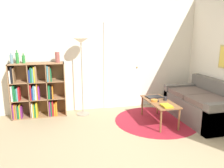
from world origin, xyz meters
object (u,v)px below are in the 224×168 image
(floor_lamp, at_px, (81,51))
(bottle_middle, at_px, (17,58))
(bookshelf, at_px, (36,92))
(bottle_right, at_px, (24,59))
(couch, at_px, (204,106))
(bottle_left, at_px, (11,59))
(laptop, at_px, (154,97))
(bowl, at_px, (154,100))
(cup, at_px, (165,99))
(vase_on_shelf, at_px, (57,57))
(coffee_table, at_px, (159,104))

(floor_lamp, bearing_deg, bottle_middle, 173.91)
(bookshelf, xyz_separation_m, floor_lamp, (0.97, -0.12, 0.84))
(bottle_right, bearing_deg, couch, -16.10)
(bottle_left, relative_size, bottle_middle, 0.83)
(laptop, xyz_separation_m, bottle_left, (-2.84, 0.68, 0.80))
(laptop, relative_size, bottle_right, 1.66)
(bowl, distance_m, cup, 0.25)
(vase_on_shelf, bearing_deg, bookshelf, 179.76)
(floor_lamp, xyz_separation_m, couch, (2.41, -0.89, -1.10))
(coffee_table, bearing_deg, bowl, 179.83)
(coffee_table, xyz_separation_m, bottle_left, (-2.84, 0.96, 0.86))
(laptop, distance_m, cup, 0.29)
(couch, bearing_deg, coffee_table, 175.72)
(laptop, bearing_deg, vase_on_shelf, 161.16)
(coffee_table, height_order, bottle_left, bottle_left)
(coffee_table, xyz_separation_m, cup, (0.13, 0.02, 0.09))
(vase_on_shelf, bearing_deg, floor_lamp, -13.75)
(bookshelf, distance_m, laptop, 2.51)
(floor_lamp, distance_m, vase_on_shelf, 0.52)
(bowl, height_order, vase_on_shelf, vase_on_shelf)
(floor_lamp, relative_size, bottle_middle, 6.16)
(bottle_middle, bearing_deg, bowl, -20.09)
(bottle_right, bearing_deg, laptop, -14.59)
(bottle_right, bearing_deg, bookshelf, -4.98)
(bowl, xyz_separation_m, cup, (0.24, 0.02, 0.02))
(coffee_table, xyz_separation_m, bottle_right, (-2.61, 0.96, 0.85))
(bookshelf, height_order, coffee_table, bookshelf)
(bookshelf, distance_m, bottle_middle, 0.79)
(coffee_table, distance_m, bottle_middle, 3.02)
(coffee_table, xyz_separation_m, vase_on_shelf, (-1.93, 0.94, 0.88))
(floor_lamp, height_order, bottle_left, floor_lamp)
(bookshelf, height_order, vase_on_shelf, vase_on_shelf)
(coffee_table, distance_m, vase_on_shelf, 2.32)
(bookshelf, xyz_separation_m, couch, (3.38, -1.01, -0.26))
(laptop, distance_m, bottle_middle, 2.93)
(bookshelf, distance_m, bottle_left, 0.82)
(bookshelf, height_order, floor_lamp, floor_lamp)
(couch, distance_m, vase_on_shelf, 3.22)
(floor_lamp, bearing_deg, couch, -20.34)
(bookshelf, bearing_deg, bowl, -22.26)
(couch, distance_m, laptop, 1.04)
(cup, relative_size, vase_on_shelf, 0.35)
(coffee_table, relative_size, laptop, 2.95)
(couch, distance_m, bottle_middle, 3.96)
(bookshelf, relative_size, cup, 14.98)
(bottle_middle, xyz_separation_m, bottle_right, (0.12, 0.00, -0.03))
(couch, xyz_separation_m, bottle_right, (-3.57, 1.03, 0.95))
(laptop, bearing_deg, bottle_left, 166.59)
(bookshelf, height_order, bottle_middle, bottle_middle)
(coffee_table, relative_size, vase_on_shelf, 4.52)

